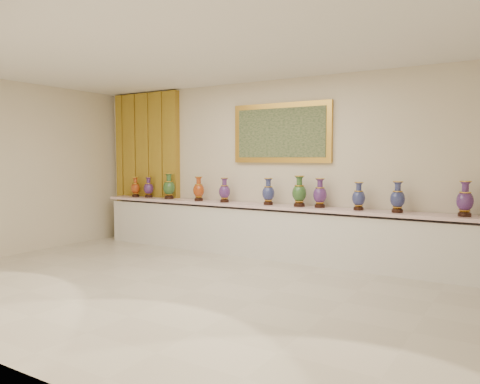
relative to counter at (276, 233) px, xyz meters
The scene contains 15 objects.
ground 2.31m from the counter, 90.00° to the right, with size 8.00×8.00×0.00m, color beige.
room 2.80m from the counter, behind, with size 8.00×8.00×8.00m.
counter is the anchor object (origin of this frame).
vase_0 3.23m from the counter, behind, with size 0.19×0.19×0.40m.
vase_1 2.92m from the counter, behind, with size 0.21×0.21×0.41m.
vase_2 2.39m from the counter, behind, with size 0.30×0.30×0.49m.
vase_3 1.70m from the counter, behind, with size 0.23×0.23×0.44m.
vase_4 1.20m from the counter, behind, with size 0.23×0.23×0.43m.
vase_5 0.68m from the counter, 168.74° to the right, with size 0.24×0.24×0.45m.
vase_6 0.81m from the counter, ahead, with size 0.28×0.28×0.50m.
vase_7 1.02m from the counter, ahead, with size 0.23×0.23×0.46m.
vase_8 1.55m from the counter, ahead, with size 0.22×0.22×0.42m.
vase_9 2.08m from the counter, ahead, with size 0.26×0.26×0.45m.
vase_10 2.93m from the counter, ahead, with size 0.26×0.26×0.48m.
label_card 2.52m from the counter, behind, with size 0.10×0.06×0.00m, color white.
Camera 1 is at (3.57, -4.62, 1.68)m, focal length 35.00 mm.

